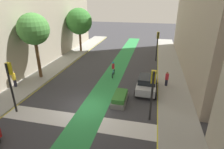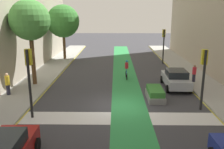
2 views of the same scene
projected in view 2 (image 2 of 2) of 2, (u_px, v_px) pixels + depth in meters
The scene contains 16 objects.
ground_plane at pixel (119, 106), 16.63m from camera, with size 120.00×120.00×0.00m, color #38383D.
bike_lane_paint at pixel (129, 106), 16.62m from camera, with size 2.40×60.00×0.01m, color #2D8C47.
crosswalk_band at pixel (120, 118), 14.69m from camera, with size 12.00×1.80×0.01m, color silver.
sidewalk_left at pixel (11, 104), 16.72m from camera, with size 3.00×60.00×0.15m, color #9E9E99.
curb_stripe_left at pixel (33, 105), 16.72m from camera, with size 0.16×60.00×0.01m, color yellow.
curb_stripe_right at pixel (207, 106), 16.54m from camera, with size 0.16×60.00×0.01m, color yellow.
traffic_signal_near_right at pixel (204, 68), 15.42m from camera, with size 0.35×0.52×3.97m.
traffic_signal_near_left at pixel (29, 70), 14.21m from camera, with size 0.35×0.52×4.18m.
traffic_signal_far_right at pixel (164, 40), 29.75m from camera, with size 0.35×0.52×4.22m.
car_silver_right_far at pixel (176, 79), 20.47m from camera, with size 2.11×4.25×1.57m.
cyclist_in_lane at pixel (127, 69), 23.15m from camera, with size 0.32×1.73×1.86m.
pedestrian_sidewalk_right_a at pixel (194, 73), 21.69m from camera, with size 0.34×0.34×1.54m.
pedestrian_sidewalk_left_a at pixel (8, 84), 18.24m from camera, with size 0.34×0.34×1.69m.
street_tree_near at pixel (30, 21), 19.92m from camera, with size 3.35×3.35×7.15m.
street_tree_far at pixel (63, 21), 31.48m from camera, with size 4.24×4.24×7.09m.
median_planter at pixel (155, 94), 17.84m from camera, with size 1.17×2.53×0.85m.
Camera 2 is at (-0.27, -15.57, 6.24)m, focal length 38.81 mm.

